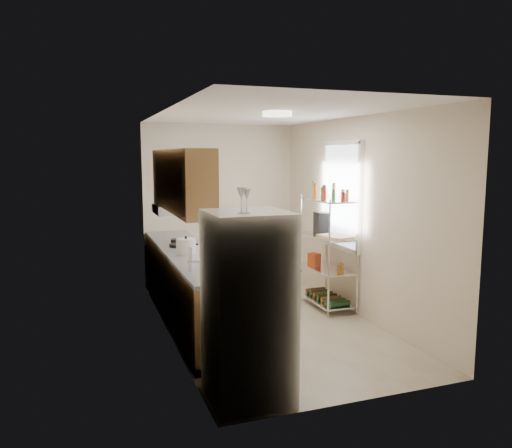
{
  "coord_description": "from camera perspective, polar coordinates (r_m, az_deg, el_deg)",
  "views": [
    {
      "loc": [
        -2.18,
        -5.71,
        2.1
      ],
      "look_at": [
        -0.06,
        0.25,
        1.23
      ],
      "focal_mm": 35.0,
      "sensor_mm": 36.0,
      "label": 1
    }
  ],
  "objects": [
    {
      "name": "counter_run",
      "position": [
        6.49,
        -7.75,
        -6.91
      ],
      "size": [
        0.63,
        3.51,
        0.9
      ],
      "color": "#B47F4D",
      "rests_on": "ground"
    },
    {
      "name": "refrigerator",
      "position": [
        4.31,
        -0.93,
        -9.45
      ],
      "size": [
        0.68,
        0.68,
        1.64
      ],
      "primitive_type": "cube",
      "color": "silver",
      "rests_on": "ground"
    },
    {
      "name": "frying_pan_large",
      "position": [
        6.67,
        -8.91,
        -2.43
      ],
      "size": [
        0.26,
        0.26,
        0.04
      ],
      "primitive_type": "cylinder",
      "rotation": [
        0.0,
        0.0,
        -0.13
      ],
      "color": "black",
      "rests_on": "counter_run"
    },
    {
      "name": "room",
      "position": [
        6.17,
        1.32,
        0.4
      ],
      "size": [
        2.52,
        4.42,
        2.62
      ],
      "color": "#AAA08A",
      "rests_on": "ground"
    },
    {
      "name": "wine_glass_b",
      "position": [
        3.99,
        -1.07,
        2.62
      ],
      "size": [
        0.07,
        0.07,
        0.19
      ],
      "primitive_type": null,
      "color": "silver",
      "rests_on": "refrigerator"
    },
    {
      "name": "upper_cabinets",
      "position": [
        5.93,
        -8.62,
        4.96
      ],
      "size": [
        0.33,
        2.2,
        0.72
      ],
      "primitive_type": "cube",
      "color": "#B47F4D",
      "rests_on": "room"
    },
    {
      "name": "espresso_machine",
      "position": [
        7.19,
        7.52,
        0.31
      ],
      "size": [
        0.21,
        0.28,
        0.3
      ],
      "primitive_type": "cube",
      "rotation": [
        0.0,
        0.0,
        -0.16
      ],
      "color": "black",
      "rests_on": "bakers_rack"
    },
    {
      "name": "storage_bag",
      "position": [
        7.05,
        6.67,
        -4.06
      ],
      "size": [
        0.15,
        0.18,
        0.18
      ],
      "primitive_type": "cube",
      "rotation": [
        0.0,
        0.0,
        0.31
      ],
      "color": "#9B3313",
      "rests_on": "bakers_rack"
    },
    {
      "name": "wine_glass_a",
      "position": [
        3.96,
        -1.69,
        2.68
      ],
      "size": [
        0.07,
        0.07,
        0.21
      ],
      "primitive_type": null,
      "color": "silver",
      "rests_on": "refrigerator"
    },
    {
      "name": "rice_cooker",
      "position": [
        6.16,
        -8.0,
        -2.55
      ],
      "size": [
        0.24,
        0.24,
        0.19
      ],
      "primitive_type": "cylinder",
      "color": "white",
      "rests_on": "counter_run"
    },
    {
      "name": "ceiling_dome",
      "position": [
        5.86,
        2.44,
        12.45
      ],
      "size": [
        0.34,
        0.34,
        0.05
      ],
      "primitive_type": "cylinder",
      "color": "white",
      "rests_on": "room"
    },
    {
      "name": "bakers_rack",
      "position": [
        6.87,
        8.29,
        -0.52
      ],
      "size": [
        0.45,
        0.9,
        1.73
      ],
      "color": "silver",
      "rests_on": "ground"
    },
    {
      "name": "frying_pan_small",
      "position": [
        7.03,
        -8.85,
        -1.89
      ],
      "size": [
        0.29,
        0.29,
        0.04
      ],
      "primitive_type": "cylinder",
      "rotation": [
        0.0,
        0.0,
        0.46
      ],
      "color": "black",
      "rests_on": "counter_run"
    },
    {
      "name": "window",
      "position": [
        6.98,
        9.75,
        3.23
      ],
      "size": [
        0.06,
        1.0,
        1.46
      ],
      "primitive_type": "cube",
      "color": "white",
      "rests_on": "room"
    },
    {
      "name": "range_hood",
      "position": [
        6.76,
        -9.38,
        1.72
      ],
      "size": [
        0.5,
        0.6,
        0.12
      ],
      "primitive_type": "cube",
      "color": "#B7BABC",
      "rests_on": "room"
    },
    {
      "name": "cutting_board",
      "position": [
        6.73,
        9.2,
        -1.42
      ],
      "size": [
        0.45,
        0.52,
        0.03
      ],
      "primitive_type": "cube",
      "rotation": [
        0.0,
        0.0,
        0.26
      ],
      "color": "tan",
      "rests_on": "bakers_rack"
    }
  ]
}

